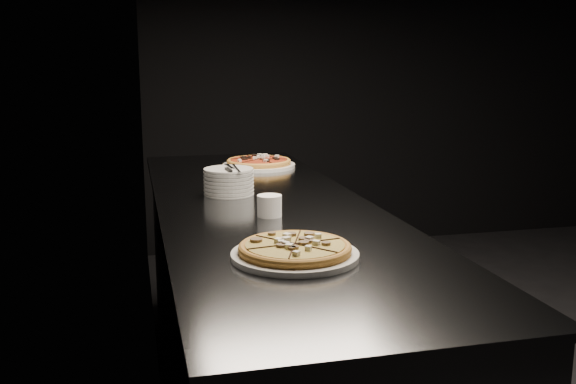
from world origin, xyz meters
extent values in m
cube|color=black|center=(-2.50, 0.00, 1.40)|extent=(0.02, 5.00, 2.80)
cube|color=black|center=(0.00, 2.50, 1.40)|extent=(5.00, 0.02, 2.80)
cube|color=#5B5D62|center=(-2.13, 0.00, 0.45)|extent=(0.70, 2.40, 0.90)
cube|color=#5B5D62|center=(-2.13, 0.00, 0.91)|extent=(0.74, 2.44, 0.02)
cylinder|color=silver|center=(-2.18, -0.65, 0.93)|extent=(0.32, 0.32, 0.02)
cylinder|color=gold|center=(-2.18, -0.65, 0.94)|extent=(0.33, 0.33, 0.01)
torus|color=gold|center=(-2.18, -0.65, 0.95)|extent=(0.33, 0.33, 0.02)
cylinder|color=#E1C64B|center=(-2.18, -0.65, 0.95)|extent=(0.29, 0.29, 0.01)
cylinder|color=silver|center=(-2.00, 0.76, 0.93)|extent=(0.34, 0.34, 0.02)
cylinder|color=gold|center=(-2.00, 0.76, 0.94)|extent=(0.37, 0.37, 0.01)
torus|color=gold|center=(-2.00, 0.76, 0.95)|extent=(0.37, 0.37, 0.02)
cylinder|color=#A23017|center=(-2.00, 0.76, 0.95)|extent=(0.33, 0.33, 0.01)
cylinder|color=silver|center=(-2.23, 0.18, 0.93)|extent=(0.18, 0.18, 0.01)
cylinder|color=silver|center=(-2.23, 0.18, 0.94)|extent=(0.18, 0.18, 0.01)
cylinder|color=silver|center=(-2.23, 0.18, 0.95)|extent=(0.18, 0.18, 0.01)
cylinder|color=silver|center=(-2.23, 0.18, 0.97)|extent=(0.18, 0.18, 0.01)
cylinder|color=silver|center=(-2.23, 0.18, 0.98)|extent=(0.18, 0.18, 0.01)
cylinder|color=silver|center=(-2.23, 0.18, 1.00)|extent=(0.18, 0.18, 0.01)
cylinder|color=silver|center=(-2.23, 0.18, 1.01)|extent=(0.18, 0.18, 0.01)
cube|color=#B6B9BE|center=(-2.22, 0.22, 1.02)|extent=(0.02, 0.12, 0.00)
cube|color=black|center=(-2.23, 0.13, 1.02)|extent=(0.02, 0.07, 0.01)
cube|color=#B6B9BE|center=(-2.20, 0.17, 1.02)|extent=(0.05, 0.18, 0.00)
cylinder|color=white|center=(-2.15, -0.20, 0.95)|extent=(0.08, 0.08, 0.07)
cylinder|color=black|center=(-2.15, -0.20, 0.98)|extent=(0.06, 0.06, 0.01)
camera|label=1|loc=(-2.57, -2.16, 1.41)|focal=40.00mm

